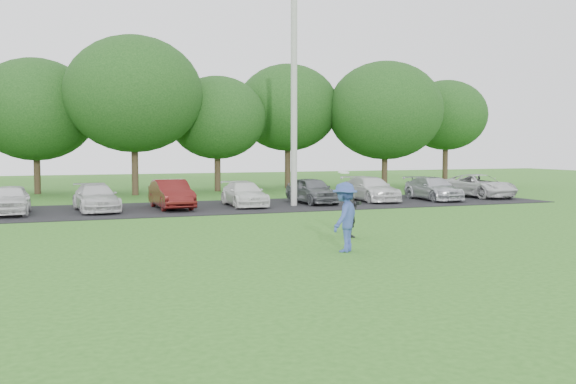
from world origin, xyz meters
name	(u,v)px	position (x,y,z in m)	size (l,w,h in m)	color
ground	(339,254)	(0.00, 0.00, 0.00)	(100.00, 100.00, 0.00)	#2D661D
parking_lot	(209,207)	(0.00, 13.00, 0.01)	(32.00, 6.50, 0.03)	black
utility_pole	(294,91)	(3.68, 12.36, 5.08)	(0.28, 0.28, 10.17)	#AEAFA9
frisbee_player	(345,217)	(0.30, 0.33, 0.87)	(1.26, 1.25, 2.03)	#354B96
camera_bystander	(350,211)	(1.50, 2.43, 0.79)	(0.68, 0.66, 1.58)	black
parked_cars	(221,193)	(0.54, 13.05, 0.62)	(30.82, 4.78, 1.26)	#4B1010
tree_row	(193,107)	(1.51, 22.76, 4.91)	(42.39, 9.85, 8.64)	#38281C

